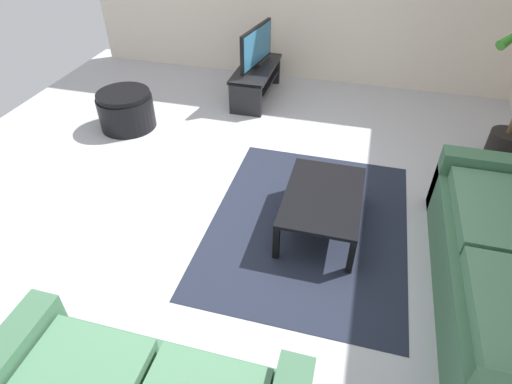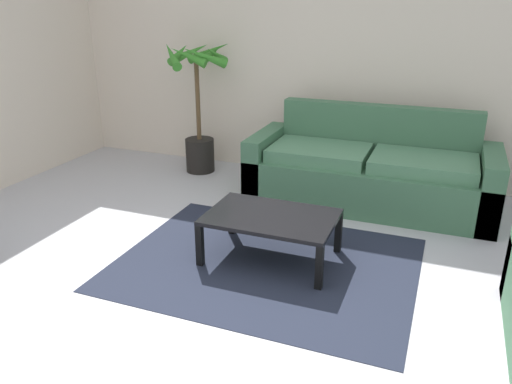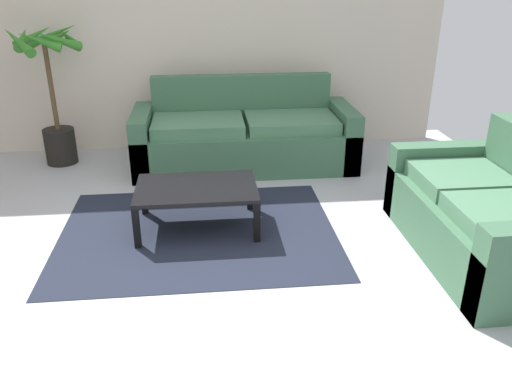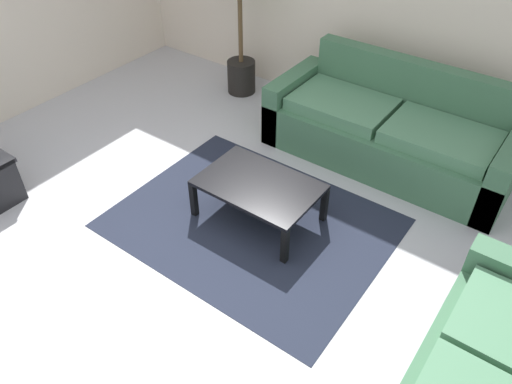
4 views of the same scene
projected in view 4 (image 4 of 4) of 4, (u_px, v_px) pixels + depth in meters
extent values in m
plane|color=#B2B2B7|center=(173.00, 270.00, 3.75)|extent=(6.60, 6.60, 0.00)
cube|color=#3F6B4C|center=(387.00, 142.00, 4.71)|extent=(2.29, 0.90, 0.42)
cube|color=#3F6B4C|center=(411.00, 85.00, 4.65)|extent=(1.93, 0.16, 0.48)
cube|color=#3F6B4C|center=(294.00, 100.00, 5.12)|extent=(0.18, 0.90, 0.62)
cube|color=#3F6B4C|center=(505.00, 174.00, 4.17)|extent=(0.18, 0.90, 0.62)
cube|color=#4F7F5D|center=(342.00, 104.00, 4.72)|extent=(0.93, 0.66, 0.12)
cube|color=#4F7F5D|center=(441.00, 137.00, 4.29)|extent=(0.93, 0.66, 0.12)
cube|color=black|center=(259.00, 185.00, 3.99)|extent=(0.96, 0.64, 0.03)
cube|color=black|center=(194.00, 199.00, 4.13)|extent=(0.05, 0.05, 0.33)
cube|color=black|center=(285.00, 246.00, 3.72)|extent=(0.05, 0.05, 0.33)
cube|color=black|center=(237.00, 165.00, 4.50)|extent=(0.05, 0.05, 0.33)
cube|color=black|center=(324.00, 204.00, 4.08)|extent=(0.05, 0.05, 0.33)
cube|color=#1E2333|center=(252.00, 223.00, 4.15)|extent=(2.20, 1.70, 0.01)
cylinder|color=black|center=(241.00, 76.00, 5.80)|extent=(0.33, 0.33, 0.38)
cylinder|color=brown|center=(240.00, 23.00, 5.40)|extent=(0.05, 0.05, 0.89)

